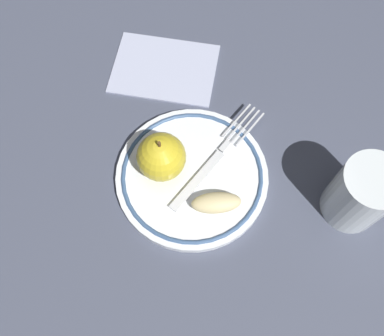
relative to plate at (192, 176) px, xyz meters
name	(u,v)px	position (x,y,z in m)	size (l,w,h in m)	color
ground_plane	(185,186)	(-0.01, 0.01, -0.01)	(2.00, 2.00, 0.00)	#454B5D
plate	(192,176)	(0.00, 0.00, 0.00)	(0.21, 0.21, 0.02)	white
apple_red_whole	(161,157)	(0.01, 0.04, 0.04)	(0.07, 0.07, 0.07)	gold
apple_slice_front	(216,203)	(-0.05, -0.03, 0.02)	(0.07, 0.03, 0.02)	beige
fork	(214,158)	(0.02, -0.03, 0.01)	(0.15, 0.14, 0.00)	silver
drinking_glass	(361,194)	(-0.06, -0.21, 0.04)	(0.08, 0.08, 0.10)	silver
napkin_folded	(164,68)	(0.19, 0.03, 0.00)	(0.12, 0.16, 0.01)	#AFB6D2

